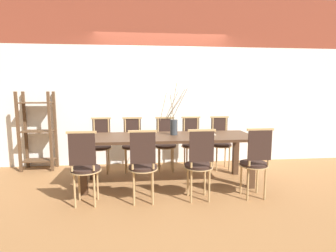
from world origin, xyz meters
TOP-DOWN VIEW (x-y plane):
  - ground_plane at (0.00, 0.00)m, footprint 16.00×16.00m
  - wall_rear at (0.00, 1.20)m, footprint 12.00×0.06m
  - dining_table at (0.00, 0.00)m, footprint 2.61×0.86m
  - chair_near_leftend at (-1.10, -0.69)m, footprint 0.39×0.39m
  - chair_near_left at (-0.39, -0.69)m, footprint 0.39×0.39m
  - chair_near_center at (0.33, -0.69)m, footprint 0.39×0.39m
  - chair_near_right at (1.08, -0.69)m, footprint 0.39×0.39m
  - chair_far_leftend at (-1.11, 0.69)m, footprint 0.39×0.39m
  - chair_far_left at (-0.56, 0.69)m, footprint 0.39×0.39m
  - chair_far_center at (0.03, 0.69)m, footprint 0.39×0.39m
  - chair_far_right at (0.51, 0.69)m, footprint 0.39×0.39m
  - chair_far_rightend at (1.04, 0.69)m, footprint 0.39×0.39m
  - vase_centerpiece at (0.10, 0.08)m, footprint 0.43×0.32m
  - book_stack at (0.63, 0.04)m, footprint 0.21×0.17m
  - shelving_rack at (-2.26, 0.97)m, footprint 0.58×0.33m

SIDE VIEW (x-z plane):
  - ground_plane at x=0.00m, z-range 0.00..0.00m
  - chair_near_leftend at x=-1.10m, z-range 0.04..1.00m
  - chair_near_left at x=-0.39m, z-range 0.04..1.00m
  - chair_near_center at x=0.33m, z-range 0.04..1.00m
  - chair_near_right at x=1.08m, z-range 0.04..1.00m
  - chair_far_leftend at x=-1.11m, z-range 0.04..1.00m
  - chair_far_left at x=-0.56m, z-range 0.04..1.00m
  - chair_far_center at x=0.03m, z-range 0.04..1.00m
  - chair_far_right at x=0.51m, z-range 0.04..1.00m
  - chair_far_rightend at x=1.04m, z-range 0.04..1.00m
  - dining_table at x=0.00m, z-range 0.28..1.03m
  - shelving_rack at x=-2.26m, z-range 0.00..1.41m
  - book_stack at x=0.63m, z-range 0.75..0.76m
  - vase_centerpiece at x=0.10m, z-range 0.49..1.29m
  - wall_rear at x=0.00m, z-range 0.00..3.20m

